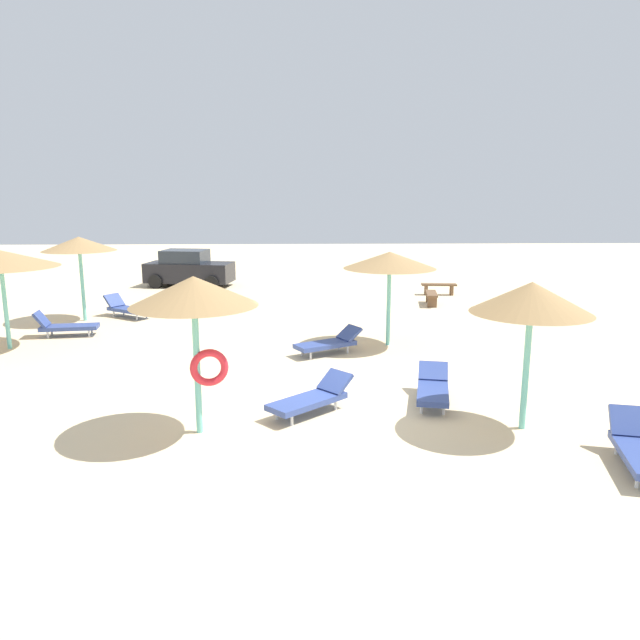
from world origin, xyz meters
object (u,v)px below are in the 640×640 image
lounger_2 (127,308)px  lounger_6 (640,449)px  lounger_3 (312,398)px  lounger_4 (329,343)px  bench_0 (439,287)px  parasol_3 (194,294)px  lounger_1 (433,388)px  parked_car (189,269)px  bench_1 (431,296)px  parasol_0 (0,259)px  parasol_4 (390,261)px  lounger_5 (65,326)px  parasol_2 (79,244)px  parasol_1 (531,298)px

lounger_2 → lounger_6: bearing=-46.5°
lounger_3 → lounger_6: bearing=-26.7°
lounger_2 → lounger_4: lounger_2 is taller
lounger_3 → bench_0: lounger_3 is taller
parasol_3 → lounger_6: 7.88m
lounger_1 → parked_car: 18.25m
lounger_6 → lounger_3: bearing=153.3°
lounger_4 → bench_1: size_ratio=1.27×
parasol_0 → bench_0: size_ratio=2.05×
parasol_4 → lounger_5: 10.18m
lounger_2 → lounger_3: size_ratio=1.04×
parasol_3 → parked_car: 18.25m
parasol_0 → parasol_4: size_ratio=1.15×
parasol_2 → lounger_4: parasol_2 is taller
lounger_3 → lounger_4: size_ratio=0.93×
parasol_3 → lounger_3: size_ratio=1.60×
parasol_3 → bench_0: size_ratio=1.91×
parked_car → lounger_6: bearing=-61.1°
parasol_1 → lounger_5: bearing=146.0°
parasol_4 → lounger_6: size_ratio=1.39×
parasol_0 → bench_0: 16.91m
parasol_4 → lounger_1: (0.27, -4.86, -2.17)m
parasol_0 → lounger_4: (9.12, -0.85, -2.25)m
parasol_4 → lounger_6: (2.94, -8.06, -2.15)m
parasol_3 → bench_0: bearing=62.4°
lounger_3 → lounger_4: lounger_3 is taller
lounger_2 → parked_car: size_ratio=0.45×
parasol_1 → lounger_5: parasol_1 is taller
lounger_6 → bench_0: 16.72m
parasol_1 → lounger_5: 14.04m
parasol_0 → lounger_2: (2.12, 4.33, -2.24)m
parasol_0 → lounger_5: bearing=55.2°
parasol_3 → lounger_5: size_ratio=1.53×
parasol_1 → lounger_6: 3.05m
parasol_2 → lounger_2: parasol_2 is taller
lounger_4 → bench_1: bearing=58.8°
parasol_4 → lounger_5: parasol_4 is taller
parked_car → lounger_4: bearing=-63.7°
parasol_1 → lounger_5: (-11.50, 7.76, -2.17)m
lounger_2 → lounger_3: lounger_2 is taller
lounger_6 → bench_1: 14.39m
lounger_4 → lounger_1: bearing=-62.9°
lounger_1 → lounger_5: bearing=148.3°
parasol_2 → lounger_4: bearing=-29.2°
parasol_0 → bench_1: (13.50, 6.38, -2.22)m
lounger_3 → lounger_5: (-7.54, 6.83, 0.01)m
parasol_0 → parasol_1: size_ratio=1.12×
lounger_2 → bench_1: bearing=10.2°
parasol_1 → bench_0: (1.81, 15.01, -2.15)m
lounger_3 → bench_1: (4.94, 11.75, 0.03)m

